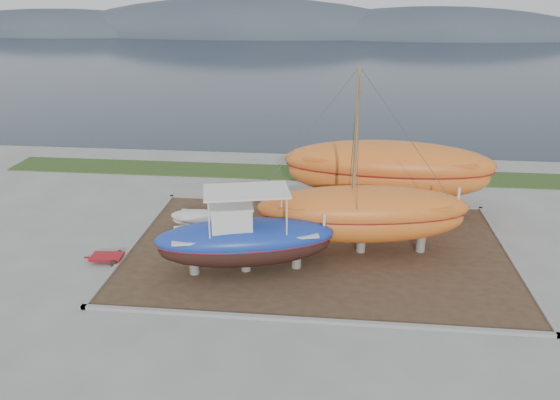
# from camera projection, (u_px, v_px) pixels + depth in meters

# --- Properties ---
(ground) EXTENTS (140.00, 140.00, 0.00)m
(ground) POSITION_uv_depth(u_px,v_px,m) (314.00, 293.00, 22.88)
(ground) COLOR gray
(ground) RESTS_ON ground
(dirt_patch) EXTENTS (18.00, 12.00, 0.06)m
(dirt_patch) POSITION_uv_depth(u_px,v_px,m) (318.00, 250.00, 26.56)
(dirt_patch) COLOR #422D1E
(dirt_patch) RESTS_ON ground
(curb_frame) EXTENTS (18.60, 12.60, 0.15)m
(curb_frame) POSITION_uv_depth(u_px,v_px,m) (318.00, 249.00, 26.55)
(curb_frame) COLOR gray
(curb_frame) RESTS_ON ground
(grass_strip) EXTENTS (44.00, 3.00, 0.08)m
(grass_strip) POSITION_uv_depth(u_px,v_px,m) (325.00, 174.00, 37.19)
(grass_strip) COLOR #284219
(grass_strip) RESTS_ON ground
(sea) EXTENTS (260.00, 100.00, 0.04)m
(sea) POSITION_uv_depth(u_px,v_px,m) (334.00, 65.00, 87.57)
(sea) COLOR #182230
(sea) RESTS_ON ground
(mountain_ridge) EXTENTS (200.00, 36.00, 20.00)m
(mountain_ridge) POSITION_uv_depth(u_px,v_px,m) (337.00, 35.00, 138.41)
(mountain_ridge) COLOR #333D49
(mountain_ridge) RESTS_ON ground
(blue_caique) EXTENTS (8.32, 4.25, 3.83)m
(blue_caique) POSITION_uv_depth(u_px,v_px,m) (245.00, 231.00, 23.93)
(blue_caique) COLOR #1B3BAA
(blue_caique) RESTS_ON dirt_patch
(white_dinghy) EXTENTS (4.00, 1.90, 1.16)m
(white_dinghy) POSITION_uv_depth(u_px,v_px,m) (207.00, 223.00, 28.10)
(white_dinghy) COLOR silver
(white_dinghy) RESTS_ON dirt_patch
(orange_sailboat) EXTENTS (10.26, 4.07, 8.78)m
(orange_sailboat) POSITION_uv_depth(u_px,v_px,m) (366.00, 165.00, 24.74)
(orange_sailboat) COLOR orange
(orange_sailboat) RESTS_ON dirt_patch
(orange_bare_hull) EXTENTS (11.85, 3.99, 3.84)m
(orange_bare_hull) POSITION_uv_depth(u_px,v_px,m) (387.00, 177.00, 30.73)
(orange_bare_hull) COLOR orange
(orange_bare_hull) RESTS_ON dirt_patch
(red_trailer) EXTENTS (2.23, 1.24, 0.31)m
(red_trailer) POSITION_uv_depth(u_px,v_px,m) (107.00, 258.00, 25.48)
(red_trailer) COLOR #AC1319
(red_trailer) RESTS_ON ground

